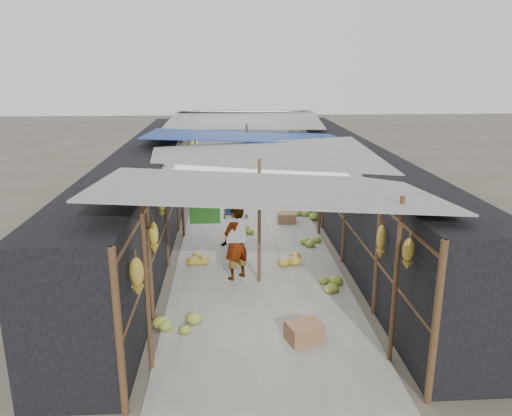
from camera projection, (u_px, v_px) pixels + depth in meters
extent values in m
plane|color=#6B6356|center=(272.00, 364.00, 7.53)|extent=(80.00, 80.00, 0.00)
cube|color=#9E998E|center=(251.00, 229.00, 13.77)|extent=(3.60, 16.00, 0.02)
cube|color=black|center=(150.00, 190.00, 13.30)|extent=(1.40, 15.00, 2.30)
cube|color=black|center=(349.00, 187.00, 13.61)|extent=(1.40, 15.00, 2.30)
cube|color=#8E6A48|center=(304.00, 333.00, 8.11)|extent=(0.66, 0.58, 0.33)
cube|color=#8E6A48|center=(287.00, 218.00, 14.26)|extent=(0.52, 0.42, 0.31)
cube|color=#8E6A48|center=(242.00, 198.00, 16.52)|extent=(0.48, 0.44, 0.25)
cylinder|color=black|center=(303.00, 208.00, 15.42)|extent=(0.66, 0.66, 0.20)
imported|color=white|center=(236.00, 242.00, 10.34)|extent=(0.71, 0.68, 1.63)
imported|color=navy|center=(235.00, 219.00, 12.27)|extent=(0.76, 0.63, 1.44)
imported|color=#504C45|center=(295.00, 184.00, 17.18)|extent=(0.45, 0.63, 0.88)
cylinder|color=brown|center=(147.00, 288.00, 7.07)|extent=(0.07, 0.07, 2.60)
cylinder|color=brown|center=(396.00, 282.00, 7.28)|extent=(0.07, 0.07, 2.60)
cylinder|color=brown|center=(259.00, 222.00, 10.06)|extent=(0.07, 0.07, 2.60)
cylinder|color=brown|center=(182.00, 189.00, 12.83)|extent=(0.07, 0.07, 2.60)
cylinder|color=brown|center=(320.00, 187.00, 13.04)|extent=(0.07, 0.07, 2.60)
cylinder|color=brown|center=(247.00, 166.00, 15.82)|extent=(0.07, 0.07, 2.60)
cylinder|color=brown|center=(195.00, 151.00, 18.59)|extent=(0.07, 0.07, 2.60)
cylinder|color=brown|center=(291.00, 150.00, 18.80)|extent=(0.07, 0.07, 2.60)
cube|color=gray|center=(268.00, 188.00, 7.81)|extent=(5.21, 3.19, 0.52)
cube|color=gray|center=(265.00, 160.00, 10.93)|extent=(5.23, 3.73, 0.50)
cube|color=navy|center=(245.00, 136.00, 14.06)|extent=(5.40, 3.60, 0.41)
cube|color=gray|center=(244.00, 120.00, 17.20)|extent=(5.37, 3.66, 0.27)
cube|color=gray|center=(245.00, 111.00, 19.49)|extent=(5.00, 1.99, 0.24)
cylinder|color=brown|center=(175.00, 157.00, 13.10)|extent=(0.06, 15.00, 0.06)
cylinder|color=brown|center=(325.00, 155.00, 13.33)|extent=(0.06, 15.00, 0.06)
cylinder|color=gray|center=(251.00, 156.00, 13.21)|extent=(0.02, 15.00, 0.02)
cube|color=silver|center=(262.00, 150.00, 15.84)|extent=(0.60, 0.03, 0.55)
cube|color=#1B37B0|center=(261.00, 175.00, 12.37)|extent=(0.55, 0.03, 0.65)
cube|color=#2A7025|center=(205.00, 206.00, 9.74)|extent=(0.60, 0.03, 0.70)
cube|color=#1B42B3|center=(235.00, 160.00, 14.24)|extent=(0.70, 0.03, 0.60)
ellipsoid|color=olive|center=(137.00, 277.00, 6.77)|extent=(0.20, 0.17, 0.57)
ellipsoid|color=olive|center=(154.00, 238.00, 8.34)|extent=(0.16, 0.14, 0.56)
ellipsoid|color=olive|center=(161.00, 207.00, 9.38)|extent=(0.15, 0.13, 0.40)
ellipsoid|color=olive|center=(171.00, 189.00, 11.11)|extent=(0.15, 0.12, 0.56)
ellipsoid|color=olive|center=(179.00, 181.00, 12.79)|extent=(0.17, 0.14, 0.51)
ellipsoid|color=olive|center=(183.00, 162.00, 14.06)|extent=(0.15, 0.12, 0.44)
ellipsoid|color=olive|center=(187.00, 160.00, 15.49)|extent=(0.15, 0.13, 0.48)
ellipsoid|color=olive|center=(190.00, 148.00, 17.20)|extent=(0.19, 0.16, 0.43)
ellipsoid|color=olive|center=(192.00, 143.00, 18.17)|extent=(0.15, 0.13, 0.39)
ellipsoid|color=olive|center=(195.00, 138.00, 19.98)|extent=(0.19, 0.16, 0.57)
ellipsoid|color=olive|center=(408.00, 254.00, 6.97)|extent=(0.17, 0.15, 0.47)
ellipsoid|color=olive|center=(381.00, 242.00, 8.19)|extent=(0.16, 0.13, 0.60)
ellipsoid|color=olive|center=(359.00, 203.00, 9.51)|extent=(0.15, 0.13, 0.45)
ellipsoid|color=olive|center=(340.00, 184.00, 11.15)|extent=(0.19, 0.16, 0.47)
ellipsoid|color=olive|center=(327.00, 174.00, 12.51)|extent=(0.17, 0.14, 0.36)
ellipsoid|color=olive|center=(318.00, 163.00, 13.75)|extent=(0.16, 0.14, 0.55)
ellipsoid|color=olive|center=(309.00, 159.00, 15.25)|extent=(0.17, 0.15, 0.41)
ellipsoid|color=olive|center=(299.00, 147.00, 17.28)|extent=(0.16, 0.14, 0.53)
ellipsoid|color=olive|center=(294.00, 138.00, 18.54)|extent=(0.17, 0.15, 0.41)
ellipsoid|color=olive|center=(289.00, 136.00, 20.05)|extent=(0.15, 0.13, 0.55)
ellipsoid|color=olive|center=(308.00, 240.00, 12.52)|extent=(0.54, 0.46, 0.27)
ellipsoid|color=olive|center=(335.00, 283.00, 10.07)|extent=(0.46, 0.39, 0.23)
ellipsoid|color=olive|center=(174.00, 321.00, 8.45)|extent=(0.71, 0.60, 0.36)
ellipsoid|color=olive|center=(291.00, 258.00, 11.37)|extent=(0.50, 0.42, 0.25)
ellipsoid|color=olive|center=(240.00, 228.00, 13.40)|extent=(0.55, 0.46, 0.27)
ellipsoid|color=olive|center=(204.00, 190.00, 17.52)|extent=(0.62, 0.52, 0.31)
ellipsoid|color=olive|center=(203.00, 254.00, 11.50)|extent=(0.66, 0.56, 0.33)
ellipsoid|color=olive|center=(203.00, 201.00, 16.06)|extent=(0.58, 0.50, 0.29)
ellipsoid|color=olive|center=(307.00, 214.00, 14.70)|extent=(0.52, 0.45, 0.26)
ellipsoid|color=olive|center=(286.00, 191.00, 17.53)|extent=(0.46, 0.39, 0.23)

